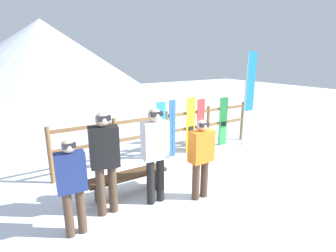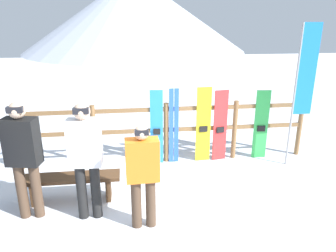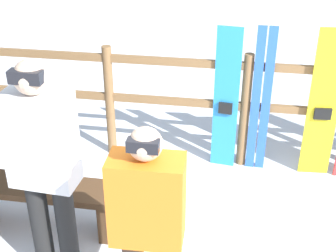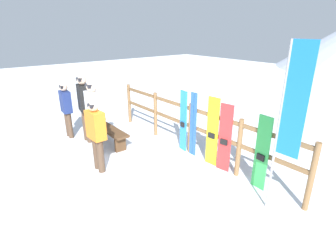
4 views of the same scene
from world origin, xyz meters
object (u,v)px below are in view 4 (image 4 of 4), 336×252
person_black (85,104)px  ski_pair_blue (193,125)px  person_navy (66,107)px  snowboard_yellow (212,132)px  person_orange (96,132)px  snowboard_red (225,139)px  person_white (94,113)px  snowboard_blue (183,122)px  bench (109,132)px  snowboard_green (262,154)px  rental_flag (288,114)px

person_black → ski_pair_blue: (2.44, 1.68, -0.27)m
person_navy → snowboard_yellow: (3.67, 1.97, -0.10)m
person_orange → snowboard_red: (1.71, 2.13, -0.14)m
ski_pair_blue → snowboard_red: size_ratio=1.04×
person_white → snowboard_blue: bearing=56.6°
bench → person_black: 0.97m
snowboard_blue → snowboard_red: size_ratio=1.03×
person_navy → snowboard_green: 5.29m
bench → person_black: person_black is taller
bench → snowboard_yellow: (2.50, 1.30, 0.44)m
rental_flag → bench: bearing=-168.2°
snowboard_red → snowboard_green: 0.89m
person_orange → snowboard_yellow: bearing=57.5°
snowboard_red → ski_pair_blue: bearing=179.8°
snowboard_red → person_black: bearing=-153.8°
bench → person_black: (-0.55, -0.38, 0.71)m
person_navy → snowboard_yellow: size_ratio=0.97×
ski_pair_blue → snowboard_red: ski_pair_blue is taller
bench → person_orange: size_ratio=1.02×
person_orange → person_black: person_black is taller
bench → ski_pair_blue: ski_pair_blue is taller
snowboard_yellow → snowboard_green: (1.24, -0.00, -0.05)m
bench → person_white: 0.93m
person_navy → rental_flag: 5.76m
person_black → ski_pair_blue: person_black is taller
snowboard_red → person_navy: bearing=-153.9°
person_navy → snowboard_yellow: 4.16m
person_black → person_white: person_black is taller
person_white → snowboard_blue: 2.18m
bench → snowboard_red: (2.86, 1.30, 0.41)m
person_navy → person_black: size_ratio=0.85×
person_white → snowboard_yellow: (2.16, 1.80, -0.26)m
person_orange → snowboard_green: size_ratio=1.05×
person_navy → rental_flag: bearing=16.0°
person_navy → person_white: 1.53m
snowboard_blue → snowboard_green: bearing=-0.0°
person_orange → person_white: (-0.80, 0.33, 0.16)m
rental_flag → person_white: bearing=-160.5°
snowboard_blue → ski_pair_blue: 0.35m
person_white → person_orange: bearing=-22.0°
snowboard_red → snowboard_green: bearing=-0.0°
ski_pair_blue → snowboard_red: 0.98m
bench → snowboard_green: size_ratio=1.07×
snowboard_yellow → snowboard_red: (0.36, -0.00, -0.04)m
person_white → snowboard_red: bearing=35.6°
person_white → snowboard_red: 3.11m
snowboard_blue → ski_pair_blue: size_ratio=0.99×
snowboard_blue → snowboard_red: (1.33, -0.00, -0.02)m
ski_pair_blue → snowboard_green: 1.86m
person_white → snowboard_blue: size_ratio=1.17×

